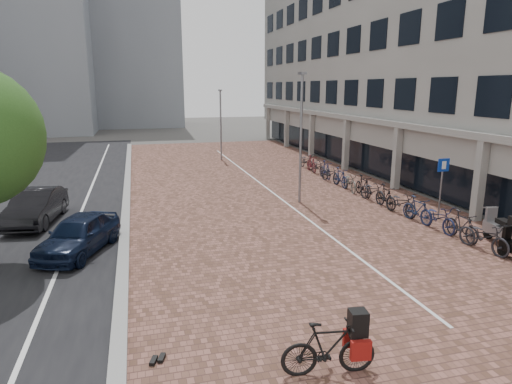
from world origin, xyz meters
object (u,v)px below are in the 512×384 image
object	(u,v)px
car_dark	(36,207)
parking_sign	(442,179)
scooter_front	(501,228)
car_navy	(79,234)
hero_bike	(329,347)

from	to	relation	value
car_dark	parking_sign	size ratio (longest dim) A/B	1.62
scooter_front	car_dark	bearing A→B (deg)	165.95
car_navy	hero_bike	bearing A→B (deg)	-34.63
scooter_front	parking_sign	distance (m)	3.47
car_navy	scooter_front	size ratio (longest dim) A/B	2.10
car_navy	car_dark	world-z (taller)	car_dark
car_dark	parking_sign	world-z (taller)	parking_sign
car_navy	car_dark	size ratio (longest dim) A/B	0.91
car_dark	scooter_front	xyz separation A→B (m)	(16.03, -7.03, -0.06)
car_dark	scooter_front	world-z (taller)	car_dark
car_dark	hero_bike	size ratio (longest dim) A/B	2.19
scooter_front	car_navy	bearing A→B (deg)	177.48
car_navy	scooter_front	xyz separation A→B (m)	(14.00, -3.01, -0.02)
car_navy	hero_bike	world-z (taller)	hero_bike
car_navy	hero_bike	size ratio (longest dim) A/B	2.00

